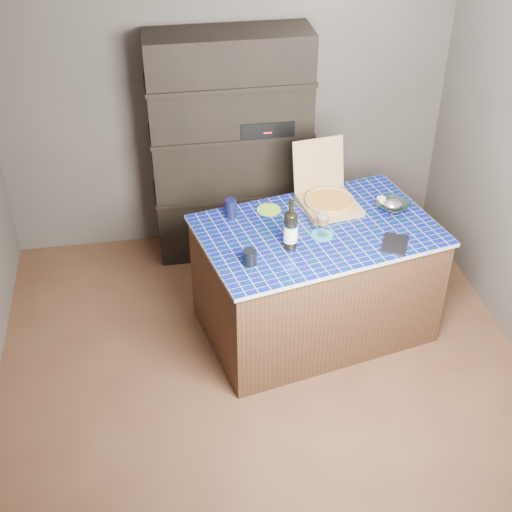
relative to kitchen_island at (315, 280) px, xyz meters
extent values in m
plane|color=brown|center=(-0.42, -0.41, -0.42)|extent=(3.50, 3.50, 0.00)
plane|color=#504B45|center=(-0.42, 1.34, 0.83)|extent=(3.50, 0.00, 3.50)
plane|color=#504B45|center=(-0.42, -2.16, 0.83)|extent=(3.50, 0.00, 3.50)
cube|color=black|center=(-0.42, 1.12, 0.48)|extent=(1.20, 0.40, 1.80)
cube|color=black|center=(-0.17, 1.07, 0.70)|extent=(0.40, 0.32, 0.12)
cube|color=#422B1A|center=(0.00, 0.00, -0.01)|extent=(1.66, 1.23, 0.81)
cube|color=#051B4E|center=(0.00, 0.00, 0.40)|extent=(1.70, 1.28, 0.03)
cube|color=#92744B|center=(0.13, 0.24, 0.44)|extent=(0.42, 0.42, 0.04)
cube|color=#92744B|center=(0.10, 0.46, 0.64)|extent=(0.38, 0.14, 0.36)
cylinder|color=#A87946|center=(0.13, 0.24, 0.47)|extent=(0.34, 0.34, 0.01)
cylinder|color=#651B0B|center=(0.13, 0.24, 0.48)|extent=(0.30, 0.30, 0.01)
torus|color=#A87946|center=(0.13, 0.24, 0.48)|extent=(0.34, 0.34, 0.02)
cylinder|color=black|center=(-0.23, -0.18, 0.54)|extent=(0.08, 0.08, 0.24)
ellipsoid|color=black|center=(-0.23, -0.18, 0.66)|extent=(0.08, 0.08, 0.05)
cylinder|color=black|center=(-0.23, -0.18, 0.71)|extent=(0.03, 0.03, 0.10)
cylinder|color=white|center=(-0.23, -0.18, 0.53)|extent=(0.09, 0.09, 0.11)
cylinder|color=#4377E4|center=(-0.23, -0.18, 0.49)|extent=(0.09, 0.09, 0.01)
cylinder|color=#4377E4|center=(-0.23, -0.18, 0.58)|extent=(0.09, 0.09, 0.01)
cylinder|color=#1B6F8D|center=(0.00, -0.08, 0.42)|extent=(0.15, 0.15, 0.01)
cylinder|color=white|center=(0.00, -0.08, 0.43)|extent=(0.07, 0.07, 0.00)
cylinder|color=white|center=(0.00, -0.08, 0.47)|extent=(0.01, 0.01, 0.07)
ellipsoid|color=white|center=(0.00, -0.08, 0.55)|extent=(0.08, 0.08, 0.11)
cylinder|color=#B1701C|center=(0.00, -0.08, 0.54)|extent=(0.06, 0.06, 0.05)
cylinder|color=white|center=(0.00, -0.08, 0.57)|extent=(0.07, 0.07, 0.02)
cylinder|color=black|center=(-0.50, -0.31, 0.47)|extent=(0.09, 0.09, 0.10)
cube|color=black|center=(0.43, -0.26, 0.43)|extent=(0.23, 0.26, 0.02)
imported|color=black|center=(0.55, 0.15, 0.44)|extent=(0.30, 0.30, 0.05)
ellipsoid|color=silver|center=(0.55, 0.15, 0.46)|extent=(0.13, 0.11, 0.06)
cylinder|color=silver|center=(0.50, 0.23, 0.45)|extent=(0.06, 0.06, 0.05)
cylinder|color=black|center=(-0.54, 0.25, 0.48)|extent=(0.08, 0.08, 0.12)
cylinder|color=#80B927|center=(-0.28, 0.28, 0.42)|extent=(0.16, 0.16, 0.01)
camera|label=1|loc=(-1.04, -3.77, 2.97)|focal=50.00mm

